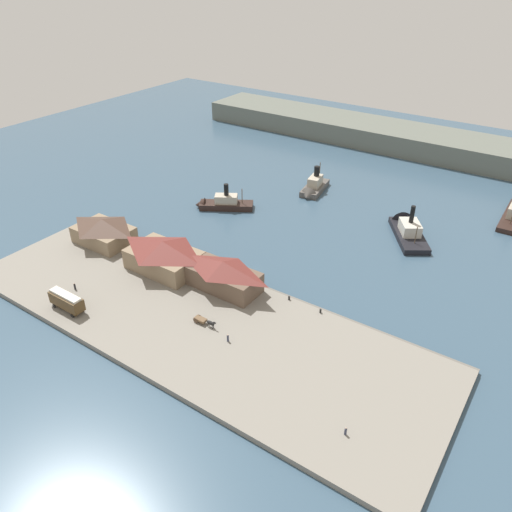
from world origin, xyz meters
name	(u,v)px	position (x,y,z in m)	size (l,w,h in m)	color
ground_plane	(249,274)	(0.00, 0.00, 0.00)	(320.00, 320.00, 0.00)	#385166
quay_promenade	(191,319)	(0.00, -22.00, 0.60)	(110.00, 36.00, 1.20)	gray
seawall_edge	(241,279)	(0.00, -3.60, 0.50)	(110.00, 0.80, 1.00)	#666159
ferry_shed_central_terminal	(103,230)	(-40.00, -10.43, 4.64)	(15.26, 10.79, 6.78)	#847056
ferry_shed_customs_shed	(164,255)	(-17.60, -11.05, 5.07)	(17.77, 11.53, 7.61)	#847056
ferry_shed_east_terminal	(223,274)	(-0.80, -9.39, 4.76)	(17.73, 8.51, 7.02)	brown
street_tram	(66,300)	(-23.60, -35.07, 3.62)	(8.70, 2.96, 4.12)	#4C381E
horse_cart	(204,321)	(4.16, -22.30, 2.13)	(5.57, 1.47, 1.87)	brown
pedestrian_walking_west	(228,338)	(11.38, -23.76, 1.98)	(0.42, 0.42, 1.71)	#33384C
pedestrian_near_west_shed	(346,431)	(40.64, -31.05, 1.93)	(0.39, 0.39, 1.59)	#33384C
pedestrian_walking_east	(75,287)	(-28.49, -29.38, 2.00)	(0.43, 0.43, 1.75)	#232328
mooring_post_west	(289,298)	(14.26, -4.90, 1.65)	(0.44, 0.44, 0.90)	black
mooring_post_east	(320,311)	(22.30, -5.13, 1.65)	(0.44, 0.44, 0.90)	black
ferry_moored_west	(221,204)	(-28.48, 25.26, 1.56)	(17.66, 13.31, 9.33)	black
ferry_moored_east	(313,188)	(-10.61, 51.62, 1.69)	(8.03, 16.30, 10.01)	#514C47
ferry_approaching_east	(406,228)	(24.29, 42.19, 1.45)	(17.13, 21.11, 11.91)	black
far_headland	(408,139)	(0.00, 110.00, 4.00)	(180.00, 24.00, 8.00)	#60665B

